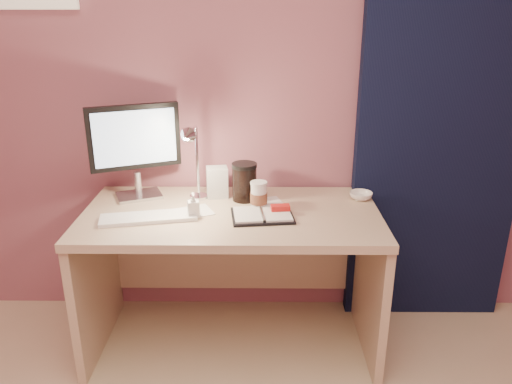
{
  "coord_description": "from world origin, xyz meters",
  "views": [
    {
      "loc": [
        0.13,
        -0.78,
        1.64
      ],
      "look_at": [
        0.12,
        1.33,
        0.85
      ],
      "focal_mm": 35.0,
      "sensor_mm": 36.0,
      "label": 1
    }
  ],
  "objects_px": {
    "monitor": "(134,143)",
    "dark_jar": "(244,184)",
    "lotion_bottle": "(193,205)",
    "coffee_cup": "(259,196)",
    "desk_lamp": "(197,157)",
    "bowl": "(361,196)",
    "product_box": "(217,182)",
    "keyboard": "(149,217)",
    "planner": "(264,214)",
    "desk": "(233,248)"
  },
  "relations": [
    {
      "from": "product_box",
      "to": "coffee_cup",
      "type": "bearing_deg",
      "value": -44.5
    },
    {
      "from": "dark_jar",
      "to": "lotion_bottle",
      "type": "bearing_deg",
      "value": -136.89
    },
    {
      "from": "bowl",
      "to": "dark_jar",
      "type": "xyz_separation_m",
      "value": [
        -0.58,
        -0.01,
        0.07
      ]
    },
    {
      "from": "monitor",
      "to": "product_box",
      "type": "height_order",
      "value": "monitor"
    },
    {
      "from": "product_box",
      "to": "planner",
      "type": "bearing_deg",
      "value": -56.52
    },
    {
      "from": "coffee_cup",
      "to": "lotion_bottle",
      "type": "distance_m",
      "value": 0.32
    },
    {
      "from": "product_box",
      "to": "desk_lamp",
      "type": "relative_size",
      "value": 0.39
    },
    {
      "from": "monitor",
      "to": "lotion_bottle",
      "type": "distance_m",
      "value": 0.46
    },
    {
      "from": "keyboard",
      "to": "bowl",
      "type": "xyz_separation_m",
      "value": [
        1.01,
        0.26,
        0.01
      ]
    },
    {
      "from": "coffee_cup",
      "to": "lotion_bottle",
      "type": "xyz_separation_m",
      "value": [
        -0.3,
        -0.1,
        -0.01
      ]
    },
    {
      "from": "planner",
      "to": "product_box",
      "type": "xyz_separation_m",
      "value": [
        -0.23,
        0.26,
        0.07
      ]
    },
    {
      "from": "coffee_cup",
      "to": "product_box",
      "type": "distance_m",
      "value": 0.26
    },
    {
      "from": "monitor",
      "to": "coffee_cup",
      "type": "relative_size",
      "value": 3.56
    },
    {
      "from": "keyboard",
      "to": "coffee_cup",
      "type": "bearing_deg",
      "value": 4.24
    },
    {
      "from": "planner",
      "to": "coffee_cup",
      "type": "bearing_deg",
      "value": 96.33
    },
    {
      "from": "bowl",
      "to": "desk_lamp",
      "type": "height_order",
      "value": "desk_lamp"
    },
    {
      "from": "bowl",
      "to": "desk_lamp",
      "type": "relative_size",
      "value": 0.29
    },
    {
      "from": "product_box",
      "to": "bowl",
      "type": "bearing_deg",
      "value": -11.26
    },
    {
      "from": "dark_jar",
      "to": "desk_lamp",
      "type": "xyz_separation_m",
      "value": [
        -0.22,
        -0.08,
        0.16
      ]
    },
    {
      "from": "desk",
      "to": "lotion_bottle",
      "type": "xyz_separation_m",
      "value": [
        -0.17,
        -0.13,
        0.28
      ]
    },
    {
      "from": "monitor",
      "to": "desk_lamp",
      "type": "bearing_deg",
      "value": -42.05
    },
    {
      "from": "lotion_bottle",
      "to": "coffee_cup",
      "type": "bearing_deg",
      "value": 19.33
    },
    {
      "from": "planner",
      "to": "desk_lamp",
      "type": "relative_size",
      "value": 0.76
    },
    {
      "from": "coffee_cup",
      "to": "desk_lamp",
      "type": "xyz_separation_m",
      "value": [
        -0.29,
        0.03,
        0.18
      ]
    },
    {
      "from": "monitor",
      "to": "product_box",
      "type": "relative_size",
      "value": 3.03
    },
    {
      "from": "keyboard",
      "to": "dark_jar",
      "type": "distance_m",
      "value": 0.5
    },
    {
      "from": "keyboard",
      "to": "dark_jar",
      "type": "height_order",
      "value": "dark_jar"
    },
    {
      "from": "planner",
      "to": "dark_jar",
      "type": "bearing_deg",
      "value": 107.58
    },
    {
      "from": "keyboard",
      "to": "desk_lamp",
      "type": "height_order",
      "value": "desk_lamp"
    },
    {
      "from": "monitor",
      "to": "desk_lamp",
      "type": "xyz_separation_m",
      "value": [
        0.32,
        -0.11,
        -0.04
      ]
    },
    {
      "from": "monitor",
      "to": "product_box",
      "type": "xyz_separation_m",
      "value": [
        0.4,
        0.01,
        -0.2
      ]
    },
    {
      "from": "dark_jar",
      "to": "keyboard",
      "type": "bearing_deg",
      "value": -149.96
    },
    {
      "from": "keyboard",
      "to": "monitor",
      "type": "bearing_deg",
      "value": 99.89
    },
    {
      "from": "lotion_bottle",
      "to": "desk_lamp",
      "type": "height_order",
      "value": "desk_lamp"
    },
    {
      "from": "monitor",
      "to": "keyboard",
      "type": "xyz_separation_m",
      "value": [
        0.11,
        -0.28,
        -0.27
      ]
    },
    {
      "from": "planner",
      "to": "product_box",
      "type": "relative_size",
      "value": 1.93
    },
    {
      "from": "product_box",
      "to": "monitor",
      "type": "bearing_deg",
      "value": 172.01
    },
    {
      "from": "coffee_cup",
      "to": "monitor",
      "type": "bearing_deg",
      "value": 166.83
    },
    {
      "from": "dark_jar",
      "to": "product_box",
      "type": "xyz_separation_m",
      "value": [
        -0.14,
        0.04,
        -0.01
      ]
    },
    {
      "from": "monitor",
      "to": "dark_jar",
      "type": "xyz_separation_m",
      "value": [
        0.54,
        -0.03,
        -0.2
      ]
    },
    {
      "from": "planner",
      "to": "dark_jar",
      "type": "height_order",
      "value": "dark_jar"
    },
    {
      "from": "lotion_bottle",
      "to": "desk",
      "type": "bearing_deg",
      "value": 36.59
    },
    {
      "from": "dark_jar",
      "to": "coffee_cup",
      "type": "bearing_deg",
      "value": -56.57
    },
    {
      "from": "keyboard",
      "to": "desk_lamp",
      "type": "distance_m",
      "value": 0.36
    },
    {
      "from": "keyboard",
      "to": "planner",
      "type": "bearing_deg",
      "value": -7.67
    },
    {
      "from": "lotion_bottle",
      "to": "monitor",
      "type": "bearing_deg",
      "value": 141.45
    },
    {
      "from": "bowl",
      "to": "lotion_bottle",
      "type": "height_order",
      "value": "lotion_bottle"
    },
    {
      "from": "dark_jar",
      "to": "desk_lamp",
      "type": "height_order",
      "value": "desk_lamp"
    },
    {
      "from": "coffee_cup",
      "to": "dark_jar",
      "type": "height_order",
      "value": "dark_jar"
    },
    {
      "from": "keyboard",
      "to": "planner",
      "type": "height_order",
      "value": "planner"
    }
  ]
}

